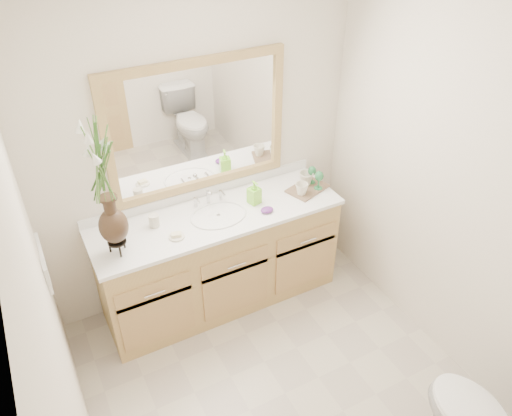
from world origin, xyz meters
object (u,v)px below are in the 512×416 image
tumbler (154,221)px  soap_bottle (254,193)px  tray (307,189)px  flower_vase (103,172)px

tumbler → soap_bottle: bearing=-5.3°
tumbler → tray: (1.19, -0.10, -0.04)m
soap_bottle → tumbler: bearing=161.4°
soap_bottle → tray: soap_bottle is taller
tumbler → soap_bottle: 0.75m
tumbler → tray: 1.20m
flower_vase → tray: 1.61m
flower_vase → soap_bottle: flower_vase is taller
tumbler → soap_bottle: size_ratio=0.56×
soap_bottle → flower_vase: bearing=171.8°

